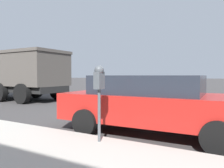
# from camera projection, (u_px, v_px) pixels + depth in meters

# --- Properties ---
(ground_plane) EXTENTS (220.00, 220.00, 0.00)m
(ground_plane) POSITION_uv_depth(u_px,v_px,m) (146.00, 124.00, 6.51)
(ground_plane) COLOR #3D3A3A
(parking_meter) EXTENTS (0.21, 0.19, 1.50)m
(parking_meter) POSITION_uv_depth(u_px,v_px,m) (99.00, 83.00, 4.27)
(parking_meter) COLOR #4C5156
(parking_meter) RESTS_ON sidewalk
(car_red) EXTENTS (2.22, 4.75, 1.46)m
(car_red) POSITION_uv_depth(u_px,v_px,m) (153.00, 102.00, 5.45)
(car_red) COLOR #B21E19
(car_red) RESTS_ON ground_plane
(dump_truck) EXTENTS (2.86, 7.59, 3.15)m
(dump_truck) POSITION_uv_depth(u_px,v_px,m) (11.00, 72.00, 13.53)
(dump_truck) COLOR black
(dump_truck) RESTS_ON ground_plane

